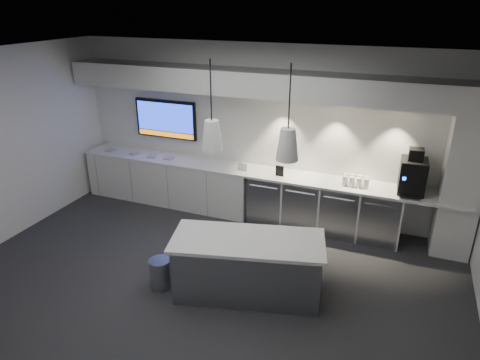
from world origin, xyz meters
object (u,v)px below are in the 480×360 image
at_px(coffee_machine, 413,175).
at_px(island, 248,266).
at_px(wall_tv, 166,119).
at_px(bin, 160,273).

bearing_deg(coffee_machine, island, -133.74).
height_order(wall_tv, coffee_machine, wall_tv).
bearing_deg(bin, wall_tv, 117.57).
height_order(wall_tv, bin, wall_tv).
bearing_deg(wall_tv, island, -42.99).
xyz_separation_m(wall_tv, island, (2.55, -2.38, -1.14)).
bearing_deg(coffee_machine, wall_tv, 174.39).
bearing_deg(bin, island, 14.43).
relative_size(bin, coffee_machine, 0.59).
height_order(bin, coffee_machine, coffee_machine).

